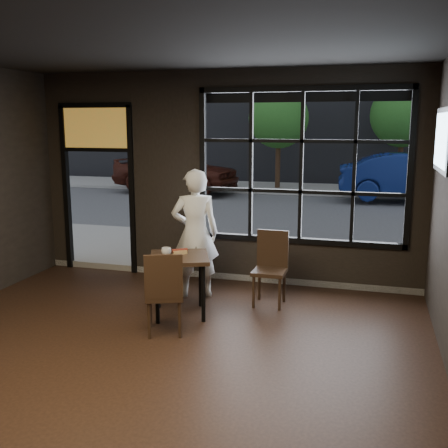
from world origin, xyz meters
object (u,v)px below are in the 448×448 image
(man, at_px, (195,233))
(navy_car, at_px, (411,177))
(cafe_table, at_px, (180,285))
(chair_near, at_px, (164,292))

(man, height_order, navy_car, man)
(cafe_table, xyz_separation_m, man, (-0.05, 0.77, 0.51))
(man, xyz_separation_m, navy_car, (3.48, 10.12, -0.10))
(man, distance_m, navy_car, 10.71)
(cafe_table, distance_m, man, 0.93)
(cafe_table, height_order, navy_car, navy_car)
(chair_near, relative_size, man, 0.55)
(man, bearing_deg, chair_near, 73.81)
(chair_near, xyz_separation_m, navy_car, (3.40, 11.50, 0.31))
(cafe_table, xyz_separation_m, chair_near, (0.04, -0.61, 0.10))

